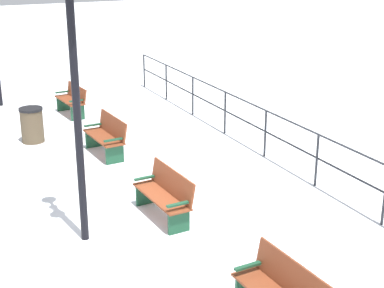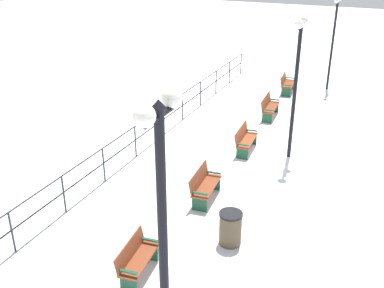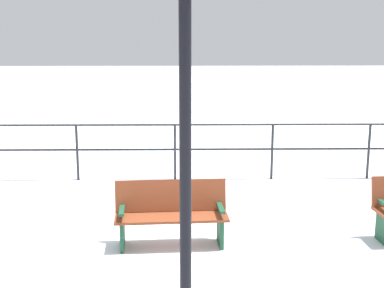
{
  "view_description": "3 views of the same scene",
  "coord_description": "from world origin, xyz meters",
  "views": [
    {
      "loc": [
        3.72,
        8.91,
        4.74
      ],
      "look_at": [
        -1.46,
        -1.94,
        0.58
      ],
      "focal_mm": 54.74,
      "sensor_mm": 36.0,
      "label": 1
    },
    {
      "loc": [
        4.23,
        -14.28,
        6.95
      ],
      "look_at": [
        -1.3,
        -1.73,
        0.75
      ],
      "focal_mm": 42.66,
      "sensor_mm": 36.0,
      "label": 2
    },
    {
      "loc": [
        6.93,
        0.16,
        2.89
      ],
      "look_at": [
        -2.2,
        0.32,
        0.96
      ],
      "focal_mm": 49.57,
      "sensor_mm": 36.0,
      "label": 3
    }
  ],
  "objects": [
    {
      "name": "ground_plane",
      "position": [
        0.0,
        0.0,
        0.0
      ],
      "size": [
        80.0,
        80.0,
        0.0
      ],
      "primitive_type": "plane",
      "color": "white",
      "rests_on": "ground"
    },
    {
      "name": "waterfront_railing",
      "position": [
        -3.34,
        0.0,
        0.76
      ],
      "size": [
        0.05,
        19.44,
        1.13
      ],
      "color": "#26282D",
      "rests_on": "ground"
    },
    {
      "name": "bench_third",
      "position": [
        -0.0,
        -0.0,
        0.46
      ],
      "size": [
        0.6,
        1.57,
        0.88
      ],
      "rotation": [
        0.0,
        0.0,
        0.06
      ],
      "color": "brown",
      "rests_on": "ground"
    }
  ]
}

